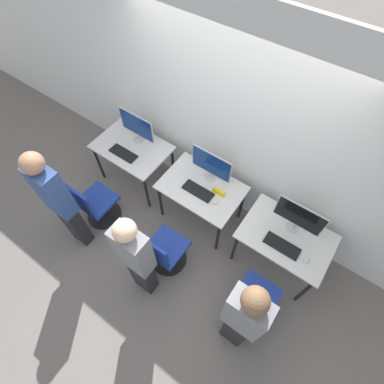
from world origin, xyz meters
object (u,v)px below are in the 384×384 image
object	(u,v)px
keyboard_center	(198,191)
keyboard_right	(282,246)
office_chair_center	(164,252)
monitor_right	(299,217)
monitor_center	(211,165)
person_center	(136,258)
keyboard_left	(123,153)
person_left	(59,201)
mouse_right	(306,260)
monitor_left	(137,126)
person_right	(243,318)
mouse_center	(216,201)
mouse_left	(138,162)
office_chair_left	(96,205)
office_chair_right	(253,301)

from	to	relation	value
keyboard_center	keyboard_right	bearing A→B (deg)	-3.02
office_chair_center	monitor_right	xyz separation A→B (m)	(1.14, 0.99, 0.62)
monitor_center	person_center	xyz separation A→B (m)	(0.01, -1.41, -0.07)
keyboard_left	person_center	world-z (taller)	person_center
keyboard_right	person_center	bearing A→B (deg)	-137.33
person_left	mouse_right	world-z (taller)	person_left
monitor_left	person_right	world-z (taller)	person_right
person_center	keyboard_right	bearing A→B (deg)	42.67
person_left	monitor_center	world-z (taller)	person_left
monitor_left	mouse_center	size ratio (longest dim) A/B	6.13
person_left	person_right	world-z (taller)	person_left
keyboard_left	mouse_center	world-z (taller)	mouse_center
office_chair_center	person_left	bearing A→B (deg)	-161.95
monitor_left	keyboard_center	bearing A→B (deg)	-12.05
keyboard_left	mouse_center	bearing A→B (deg)	2.99
person_left	mouse_right	xyz separation A→B (m)	(2.58, 1.08, -0.23)
monitor_left	person_center	size ratio (longest dim) A/B	0.33
mouse_left	keyboard_center	distance (m)	0.92
monitor_left	mouse_right	distance (m)	2.66
keyboard_center	mouse_center	bearing A→B (deg)	-1.41
monitor_right	mouse_right	world-z (taller)	monitor_right
monitor_center	mouse_center	size ratio (longest dim) A/B	6.13
mouse_center	person_center	distance (m)	1.17
mouse_left	office_chair_center	world-z (taller)	office_chair_center
office_chair_center	person_right	distance (m)	1.32
office_chair_center	person_right	xyz separation A→B (m)	(1.16, -0.25, 0.58)
mouse_right	monitor_right	bearing A→B (deg)	135.31
mouse_center	person_right	world-z (taller)	person_right
keyboard_left	monitor_right	size ratio (longest dim) A/B	0.73
person_left	keyboard_center	distance (m)	1.62
mouse_center	keyboard_right	bearing A→B (deg)	-3.48
mouse_left	office_chair_left	distance (m)	0.83
person_center	keyboard_center	bearing A→B (deg)	90.43
mouse_center	monitor_left	bearing A→B (deg)	169.86
office_chair_center	mouse_right	world-z (taller)	office_chair_center
person_right	keyboard_right	bearing A→B (deg)	91.02
office_chair_right	person_right	world-z (taller)	person_right
monitor_center	keyboard_right	size ratio (longest dim) A/B	1.37
person_right	office_chair_center	bearing A→B (deg)	167.87
keyboard_center	office_chair_center	world-z (taller)	office_chair_center
monitor_right	office_chair_right	world-z (taller)	monitor_right
mouse_left	office_chair_center	bearing A→B (deg)	-36.05
monitor_left	mouse_right	bearing A→B (deg)	-6.82
keyboard_left	mouse_right	size ratio (longest dim) A/B	4.47
keyboard_left	office_chair_right	distance (m)	2.48
monitor_right	keyboard_right	distance (m)	0.37
keyboard_left	office_chair_left	distance (m)	0.79
office_chair_left	mouse_right	distance (m)	2.73
keyboard_left	person_right	world-z (taller)	person_right
monitor_left	keyboard_right	bearing A→B (deg)	-7.58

